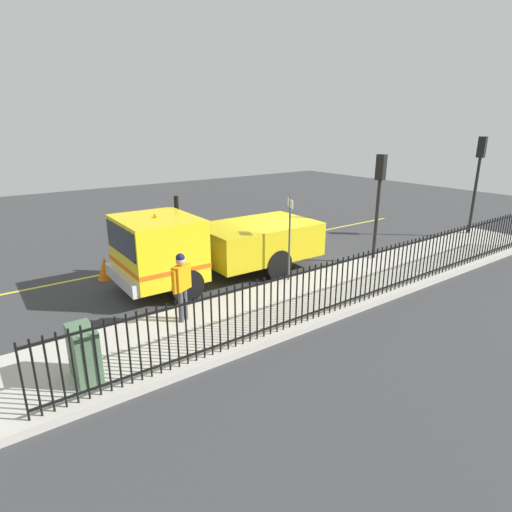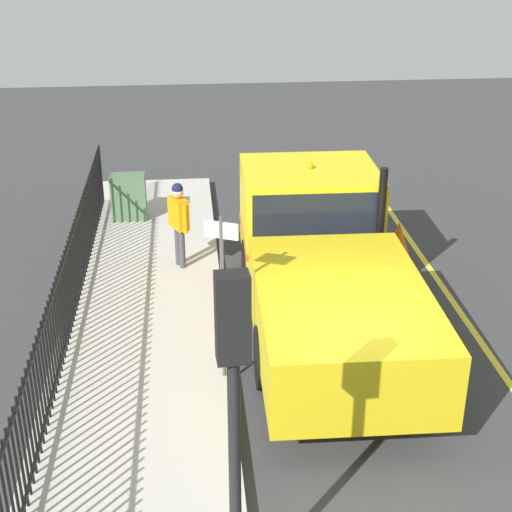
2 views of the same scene
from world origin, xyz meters
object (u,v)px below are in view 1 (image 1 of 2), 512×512
street_sign (290,229)px  work_truck (206,243)px  worker_standing (182,280)px  utility_cabinet (84,353)px  traffic_cone (105,268)px  traffic_light_near (379,185)px  traffic_light_mid (479,166)px

street_sign → work_truck: bearing=-133.4°
worker_standing → street_sign: bearing=-17.5°
utility_cabinet → worker_standing: bearing=113.6°
traffic_cone → work_truck: bearing=50.7°
work_truck → utility_cabinet: 5.83m
worker_standing → utility_cabinet: 2.87m
work_truck → traffic_light_near: 6.25m
worker_standing → traffic_light_near: (-0.55, 7.80, 1.53)m
traffic_light_near → worker_standing: bearing=90.3°
work_truck → traffic_light_near: bearing=-106.8°
work_truck → traffic_light_mid: 12.38m
work_truck → traffic_light_near: (1.85, 5.77, 1.51)m
street_sign → traffic_light_mid: bearing=88.7°
traffic_light_near → traffic_light_mid: traffic_light_mid is taller
traffic_light_near → utility_cabinet: (1.68, -10.38, -2.06)m
utility_cabinet → traffic_cone: (-5.60, 2.08, -0.33)m
traffic_cone → street_sign: (3.84, 4.39, 1.39)m
work_truck → utility_cabinet: work_truck is taller
work_truck → worker_standing: (2.40, -2.03, -0.02)m
work_truck → street_sign: street_sign is taller
traffic_light_near → street_sign: (-0.09, -3.90, -0.99)m
worker_standing → traffic_light_mid: bearing=-25.1°
work_truck → traffic_light_mid: traffic_light_mid is taller
work_truck → worker_standing: bearing=140.8°
traffic_light_mid → street_sign: (-0.23, -10.21, -1.31)m
traffic_light_near → street_sign: 4.03m
traffic_light_near → traffic_cone: bearing=61.0°
street_sign → utility_cabinet: bearing=-74.8°
traffic_light_near → utility_cabinet: size_ratio=3.48×
work_truck → street_sign: 2.62m
traffic_cone → traffic_light_near: bearing=64.7°
worker_standing → utility_cabinet: size_ratio=1.64×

